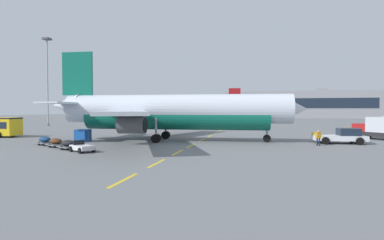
% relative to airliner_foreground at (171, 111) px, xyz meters
% --- Properties ---
extents(ground, '(400.00, 400.00, 0.00)m').
position_rel_airliner_foreground_xyz_m(ground, '(25.80, 21.77, -3.95)').
color(ground, slate).
extents(apron_paint_markings, '(8.00, 95.68, 0.01)m').
position_rel_airliner_foreground_xyz_m(apron_paint_markings, '(3.80, 18.87, -3.95)').
color(apron_paint_markings, yellow).
rests_on(apron_paint_markings, ground).
extents(airliner_foreground, '(34.80, 34.56, 12.20)m').
position_rel_airliner_foreground_xyz_m(airliner_foreground, '(0.00, 0.00, 0.00)').
color(airliner_foreground, silver).
rests_on(airliner_foreground, ground).
extents(pushback_tug, '(6.14, 3.45, 2.08)m').
position_rel_airliner_foreground_xyz_m(pushback_tug, '(21.38, 1.34, -3.05)').
color(pushback_tug, silver).
rests_on(pushback_tug, ground).
extents(airliner_far_center, '(35.32, 34.96, 12.37)m').
position_rel_airliner_foreground_xyz_m(airliner_far_center, '(-11.79, 78.89, 0.06)').
color(airliner_far_center, white).
rests_on(airliner_far_center, ground).
extents(catering_truck, '(6.44, 6.83, 3.14)m').
position_rel_airliner_foreground_xyz_m(catering_truck, '(28.13, 7.96, -2.30)').
color(catering_truck, black).
rests_on(catering_truck, ground).
extents(baggage_train, '(10.69, 7.24, 1.14)m').
position_rel_airliner_foreground_xyz_m(baggage_train, '(-9.40, -10.27, -3.42)').
color(baggage_train, silver).
rests_on(baggage_train, ground).
extents(ground_crew_worker, '(0.67, 0.46, 1.79)m').
position_rel_airliner_foreground_xyz_m(ground_crew_worker, '(18.21, -1.77, -2.92)').
color(ground_crew_worker, '#191E38').
rests_on(ground_crew_worker, ground).
extents(uld_cargo_container, '(1.67, 1.64, 1.60)m').
position_rel_airliner_foreground_xyz_m(uld_cargo_container, '(-11.03, -3.49, -3.15)').
color(uld_cargo_container, '#194C9E').
rests_on(uld_cargo_container, ground).
extents(apron_light_mast_near, '(1.80, 1.80, 22.90)m').
position_rel_airliner_foreground_xyz_m(apron_light_mast_near, '(-43.07, 32.10, 10.44)').
color(apron_light_mast_near, slate).
rests_on(apron_light_mast_near, ground).
extents(terminal_satellite, '(72.73, 27.57, 14.81)m').
position_rel_airliner_foreground_xyz_m(terminal_satellite, '(30.36, 130.29, 2.67)').
color(terminal_satellite, gray).
rests_on(terminal_satellite, ground).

